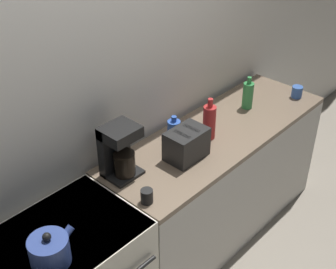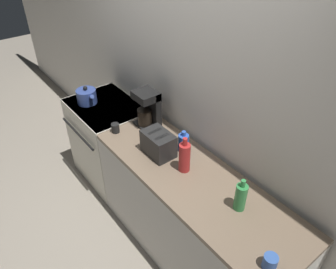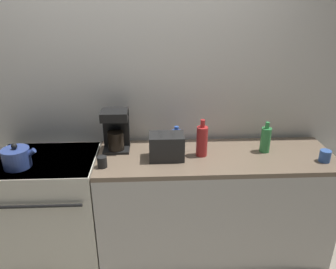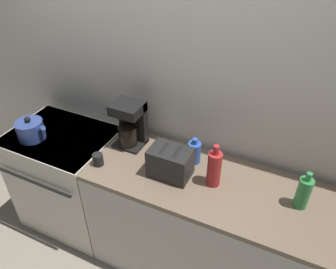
{
  "view_description": "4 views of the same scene",
  "coord_description": "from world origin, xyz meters",
  "px_view_note": "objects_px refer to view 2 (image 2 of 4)",
  "views": [
    {
      "loc": [
        -1.58,
        -1.28,
        2.66
      ],
      "look_at": [
        0.16,
        0.33,
        1.11
      ],
      "focal_mm": 50.0,
      "sensor_mm": 36.0,
      "label": 1
    },
    {
      "loc": [
        1.93,
        -0.92,
        2.59
      ],
      "look_at": [
        0.34,
        0.32,
        1.12
      ],
      "focal_mm": 35.0,
      "sensor_mm": 36.0,
      "label": 2
    },
    {
      "loc": [
        0.17,
        -1.96,
        2.06
      ],
      "look_at": [
        0.28,
        0.35,
        1.08
      ],
      "focal_mm": 35.0,
      "sensor_mm": 36.0,
      "label": 3
    },
    {
      "loc": [
        0.93,
        -1.14,
        2.35
      ],
      "look_at": [
        0.19,
        0.4,
        1.12
      ],
      "focal_mm": 35.0,
      "sensor_mm": 36.0,
      "label": 4
    }
  ],
  "objects_px": {
    "bottle_red": "(185,157)",
    "cup_black": "(115,128)",
    "cup_blue": "(270,262)",
    "coffee_maker": "(148,108)",
    "bottle_green": "(241,197)",
    "kettle": "(87,96)",
    "toaster": "(158,144)",
    "stove": "(110,141)",
    "bottle_blue": "(183,142)"
  },
  "relations": [
    {
      "from": "bottle_red",
      "to": "cup_black",
      "type": "relative_size",
      "value": 3.53
    },
    {
      "from": "cup_blue",
      "to": "coffee_maker",
      "type": "bearing_deg",
      "value": 169.53
    },
    {
      "from": "coffee_maker",
      "to": "bottle_red",
      "type": "relative_size",
      "value": 1.14
    },
    {
      "from": "bottle_green",
      "to": "bottle_red",
      "type": "bearing_deg",
      "value": -175.11
    },
    {
      "from": "cup_blue",
      "to": "cup_black",
      "type": "xyz_separation_m",
      "value": [
        -1.66,
        -0.01,
        -0.0
      ]
    },
    {
      "from": "kettle",
      "to": "toaster",
      "type": "height_order",
      "value": "toaster"
    },
    {
      "from": "kettle",
      "to": "cup_blue",
      "type": "bearing_deg",
      "value": -0.61
    },
    {
      "from": "bottle_red",
      "to": "cup_black",
      "type": "xyz_separation_m",
      "value": [
        -0.75,
        -0.16,
        -0.08
      ]
    },
    {
      "from": "coffee_maker",
      "to": "cup_blue",
      "type": "height_order",
      "value": "coffee_maker"
    },
    {
      "from": "stove",
      "to": "bottle_red",
      "type": "relative_size",
      "value": 3.08
    },
    {
      "from": "kettle",
      "to": "cup_blue",
      "type": "distance_m",
      "value": 2.27
    },
    {
      "from": "bottle_blue",
      "to": "bottle_green",
      "type": "distance_m",
      "value": 0.71
    },
    {
      "from": "toaster",
      "to": "coffee_maker",
      "type": "distance_m",
      "value": 0.44
    },
    {
      "from": "coffee_maker",
      "to": "bottle_green",
      "type": "bearing_deg",
      "value": -4.93
    },
    {
      "from": "bottle_green",
      "to": "cup_blue",
      "type": "height_order",
      "value": "bottle_green"
    },
    {
      "from": "toaster",
      "to": "cup_black",
      "type": "height_order",
      "value": "toaster"
    },
    {
      "from": "kettle",
      "to": "bottle_red",
      "type": "bearing_deg",
      "value": 5.12
    },
    {
      "from": "bottle_green",
      "to": "bottle_red",
      "type": "distance_m",
      "value": 0.52
    },
    {
      "from": "bottle_green",
      "to": "cup_black",
      "type": "xyz_separation_m",
      "value": [
        -1.26,
        -0.2,
        -0.06
      ]
    },
    {
      "from": "bottle_green",
      "to": "cup_black",
      "type": "bearing_deg",
      "value": -170.91
    },
    {
      "from": "stove",
      "to": "cup_black",
      "type": "distance_m",
      "value": 0.69
    },
    {
      "from": "stove",
      "to": "bottle_green",
      "type": "relative_size",
      "value": 3.63
    },
    {
      "from": "toaster",
      "to": "bottle_red",
      "type": "height_order",
      "value": "bottle_red"
    },
    {
      "from": "coffee_maker",
      "to": "toaster",
      "type": "bearing_deg",
      "value": -24.84
    },
    {
      "from": "cup_blue",
      "to": "cup_black",
      "type": "height_order",
      "value": "cup_blue"
    },
    {
      "from": "coffee_maker",
      "to": "bottle_green",
      "type": "xyz_separation_m",
      "value": [
        1.18,
        -0.1,
        -0.07
      ]
    },
    {
      "from": "stove",
      "to": "toaster",
      "type": "relative_size",
      "value": 3.46
    },
    {
      "from": "bottle_blue",
      "to": "cup_black",
      "type": "relative_size",
      "value": 2.22
    },
    {
      "from": "kettle",
      "to": "coffee_maker",
      "type": "xyz_separation_m",
      "value": [
        0.69,
        0.27,
        0.1
      ]
    },
    {
      "from": "cup_black",
      "to": "stove",
      "type": "bearing_deg",
      "value": 162.4
    },
    {
      "from": "kettle",
      "to": "coffee_maker",
      "type": "height_order",
      "value": "coffee_maker"
    },
    {
      "from": "stove",
      "to": "bottle_blue",
      "type": "bearing_deg",
      "value": 8.8
    },
    {
      "from": "cup_black",
      "to": "bottle_blue",
      "type": "bearing_deg",
      "value": 28.58
    },
    {
      "from": "kettle",
      "to": "cup_blue",
      "type": "height_order",
      "value": "kettle"
    },
    {
      "from": "bottle_red",
      "to": "kettle",
      "type": "bearing_deg",
      "value": -174.88
    },
    {
      "from": "stove",
      "to": "kettle",
      "type": "distance_m",
      "value": 0.55
    },
    {
      "from": "bottle_blue",
      "to": "bottle_red",
      "type": "height_order",
      "value": "bottle_red"
    },
    {
      "from": "bottle_blue",
      "to": "cup_blue",
      "type": "relative_size",
      "value": 2.07
    },
    {
      "from": "bottle_green",
      "to": "coffee_maker",
      "type": "bearing_deg",
      "value": 175.07
    },
    {
      "from": "toaster",
      "to": "cup_black",
      "type": "xyz_separation_m",
      "value": [
        -0.47,
        -0.12,
        -0.06
      ]
    },
    {
      "from": "stove",
      "to": "bottle_blue",
      "type": "height_order",
      "value": "bottle_blue"
    },
    {
      "from": "cup_black",
      "to": "bottle_red",
      "type": "bearing_deg",
      "value": 11.92
    },
    {
      "from": "toaster",
      "to": "bottle_blue",
      "type": "xyz_separation_m",
      "value": [
        0.09,
        0.19,
        -0.02
      ]
    },
    {
      "from": "kettle",
      "to": "cup_black",
      "type": "distance_m",
      "value": 0.62
    },
    {
      "from": "toaster",
      "to": "bottle_green",
      "type": "distance_m",
      "value": 0.79
    },
    {
      "from": "kettle",
      "to": "bottle_green",
      "type": "distance_m",
      "value": 1.88
    },
    {
      "from": "toaster",
      "to": "cup_blue",
      "type": "xyz_separation_m",
      "value": [
        1.18,
        -0.11,
        -0.05
      ]
    },
    {
      "from": "stove",
      "to": "bottle_green",
      "type": "height_order",
      "value": "bottle_green"
    },
    {
      "from": "toaster",
      "to": "cup_black",
      "type": "relative_size",
      "value": 3.14
    },
    {
      "from": "cup_blue",
      "to": "cup_black",
      "type": "bearing_deg",
      "value": -179.6
    }
  ]
}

